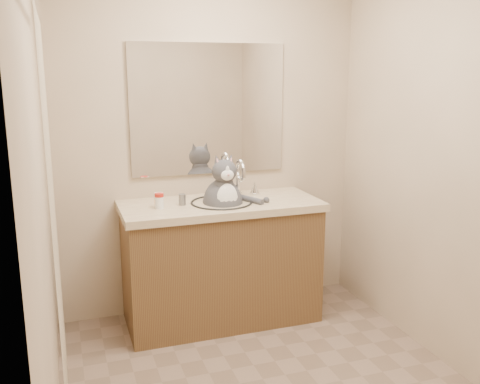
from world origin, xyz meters
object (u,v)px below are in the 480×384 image
object	(u,v)px
pill_bottle_redcap	(159,201)
grey_canister	(182,200)
pill_bottle_orange	(159,201)
cat	(224,201)

from	to	relation	value
pill_bottle_redcap	grey_canister	xyz separation A→B (m)	(0.16, 0.04, -0.01)
pill_bottle_orange	pill_bottle_redcap	bearing A→B (deg)	-93.96
cat	pill_bottle_orange	bearing A→B (deg)	177.61
pill_bottle_redcap	cat	bearing A→B (deg)	0.72
grey_canister	pill_bottle_redcap	bearing A→B (deg)	-166.21
pill_bottle_redcap	grey_canister	distance (m)	0.16
pill_bottle_orange	grey_canister	bearing A→B (deg)	6.15
pill_bottle_orange	grey_canister	distance (m)	0.16
pill_bottle_orange	grey_canister	xyz separation A→B (m)	(0.16, 0.02, -0.01)
pill_bottle_redcap	pill_bottle_orange	xyz separation A→B (m)	(0.00, 0.02, -0.00)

